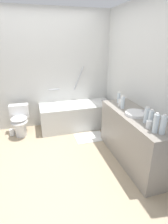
# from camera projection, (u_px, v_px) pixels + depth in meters

# --- Properties ---
(ground_plane) EXTENTS (4.11, 4.11, 0.00)m
(ground_plane) POSITION_uv_depth(u_px,v_px,m) (53.00, 157.00, 3.10)
(ground_plane) COLOR tan
(wall_back_tiled) EXTENTS (3.51, 0.10, 2.53)m
(wall_back_tiled) POSITION_uv_depth(u_px,v_px,m) (41.00, 71.00, 3.90)
(wall_back_tiled) COLOR silver
(wall_back_tiled) RESTS_ON ground_plane
(wall_right_mirror) EXTENTS (0.10, 3.13, 2.53)m
(wall_right_mirror) POSITION_uv_depth(u_px,v_px,m) (142.00, 80.00, 3.05)
(wall_right_mirror) COLOR silver
(wall_right_mirror) RESTS_ON ground_plane
(bathtub) EXTENTS (1.64, 0.65, 1.35)m
(bathtub) POSITION_uv_depth(u_px,v_px,m) (77.00, 115.00, 4.10)
(bathtub) COLOR silver
(bathtub) RESTS_ON ground_plane
(toilet) EXTENTS (0.39, 0.53, 0.65)m
(toilet) POSITION_uv_depth(u_px,v_px,m) (20.00, 120.00, 3.72)
(toilet) COLOR white
(toilet) RESTS_ON ground_plane
(vanity_counter) EXTENTS (0.52, 1.57, 0.82)m
(vanity_counter) POSITION_uv_depth(u_px,v_px,m) (134.00, 138.00, 2.90)
(vanity_counter) COLOR gray
(vanity_counter) RESTS_ON ground_plane
(sink_basin) EXTENTS (0.34, 0.34, 0.04)m
(sink_basin) POSITION_uv_depth(u_px,v_px,m) (136.00, 114.00, 2.73)
(sink_basin) COLOR white
(sink_basin) RESTS_ON vanity_counter
(sink_faucet) EXTENTS (0.13, 0.15, 0.07)m
(sink_faucet) POSITION_uv_depth(u_px,v_px,m) (147.00, 112.00, 2.77)
(sink_faucet) COLOR silver
(sink_faucet) RESTS_ON vanity_counter
(water_bottle_0) EXTENTS (0.07, 0.07, 0.26)m
(water_bottle_0) POSITION_uv_depth(u_px,v_px,m) (156.00, 123.00, 2.17)
(water_bottle_0) COLOR silver
(water_bottle_0) RESTS_ON vanity_counter
(water_bottle_1) EXTENTS (0.06, 0.06, 0.20)m
(water_bottle_1) POSITION_uv_depth(u_px,v_px,m) (119.00, 98.00, 3.24)
(water_bottle_1) COLOR silver
(water_bottle_1) RESTS_ON vanity_counter
(water_bottle_2) EXTENTS (0.06, 0.06, 0.22)m
(water_bottle_2) POSITION_uv_depth(u_px,v_px,m) (123.00, 102.00, 2.97)
(water_bottle_2) COLOR silver
(water_bottle_2) RESTS_ON vanity_counter
(water_bottle_3) EXTENTS (0.07, 0.07, 0.23)m
(water_bottle_3) POSITION_uv_depth(u_px,v_px,m) (151.00, 118.00, 2.36)
(water_bottle_3) COLOR silver
(water_bottle_3) RESTS_ON vanity_counter
(water_bottle_4) EXTENTS (0.07, 0.07, 0.26)m
(water_bottle_4) POSITION_uv_depth(u_px,v_px,m) (163.00, 125.00, 2.13)
(water_bottle_4) COLOR silver
(water_bottle_4) RESTS_ON vanity_counter
(water_bottle_5) EXTENTS (0.07, 0.07, 0.23)m
(water_bottle_5) POSITION_uv_depth(u_px,v_px,m) (146.00, 115.00, 2.44)
(water_bottle_5) COLOR silver
(water_bottle_5) RESTS_ON vanity_counter
(drinking_glass_0) EXTENTS (0.08, 0.08, 0.09)m
(drinking_glass_0) POSITION_uv_depth(u_px,v_px,m) (120.00, 103.00, 3.10)
(drinking_glass_0) COLOR white
(drinking_glass_0) RESTS_ON vanity_counter
(drinking_glass_1) EXTENTS (0.08, 0.08, 0.09)m
(drinking_glass_1) POSITION_uv_depth(u_px,v_px,m) (120.00, 102.00, 3.19)
(drinking_glass_1) COLOR white
(drinking_glass_1) RESTS_ON vanity_counter
(drinking_glass_2) EXTENTS (0.07, 0.07, 0.10)m
(drinking_glass_2) POSITION_uv_depth(u_px,v_px,m) (149.00, 124.00, 2.30)
(drinking_glass_2) COLOR white
(drinking_glass_2) RESTS_ON vanity_counter
(bath_mat) EXTENTS (0.60, 0.42, 0.01)m
(bath_mat) POSITION_uv_depth(u_px,v_px,m) (90.00, 137.00, 3.73)
(bath_mat) COLOR white
(bath_mat) RESTS_ON ground_plane
(toilet_paper_roll) EXTENTS (0.11, 0.11, 0.14)m
(toilet_paper_roll) POSITION_uv_depth(u_px,v_px,m) (12.00, 132.00, 3.80)
(toilet_paper_roll) COLOR white
(toilet_paper_roll) RESTS_ON ground_plane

